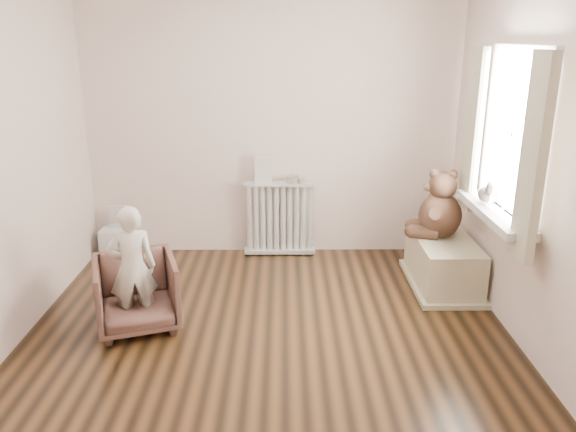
{
  "coord_description": "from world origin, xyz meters",
  "views": [
    {
      "loc": [
        0.12,
        -3.64,
        2.11
      ],
      "look_at": [
        0.15,
        0.45,
        0.8
      ],
      "focal_mm": 35.0,
      "sensor_mm": 36.0,
      "label": 1
    }
  ],
  "objects_px": {
    "armchair": "(137,293)",
    "plush_cat": "(488,191)",
    "radiator": "(280,217)",
    "toy_bench": "(443,264)",
    "teddy_bear": "(441,210)",
    "toy_vanity": "(117,230)",
    "child": "(132,268)"
  },
  "relations": [
    {
      "from": "radiator",
      "to": "armchair",
      "type": "height_order",
      "value": "radiator"
    },
    {
      "from": "armchair",
      "to": "plush_cat",
      "type": "relative_size",
      "value": 2.68
    },
    {
      "from": "toy_vanity",
      "to": "toy_bench",
      "type": "xyz_separation_m",
      "value": [
        3.07,
        -0.73,
        -0.08
      ]
    },
    {
      "from": "teddy_bear",
      "to": "plush_cat",
      "type": "relative_size",
      "value": 2.63
    },
    {
      "from": "plush_cat",
      "to": "child",
      "type": "bearing_deg",
      "value": 176.92
    },
    {
      "from": "toy_bench",
      "to": "plush_cat",
      "type": "relative_size",
      "value": 4.06
    },
    {
      "from": "toy_vanity",
      "to": "child",
      "type": "relative_size",
      "value": 0.53
    },
    {
      "from": "radiator",
      "to": "child",
      "type": "height_order",
      "value": "child"
    },
    {
      "from": "radiator",
      "to": "toy_bench",
      "type": "height_order",
      "value": "radiator"
    },
    {
      "from": "armchair",
      "to": "plush_cat",
      "type": "height_order",
      "value": "plush_cat"
    },
    {
      "from": "child",
      "to": "toy_bench",
      "type": "relative_size",
      "value": 1.05
    },
    {
      "from": "armchair",
      "to": "toy_vanity",
      "type": "bearing_deg",
      "value": 92.51
    },
    {
      "from": "toy_vanity",
      "to": "teddy_bear",
      "type": "bearing_deg",
      "value": -11.86
    },
    {
      "from": "toy_vanity",
      "to": "child",
      "type": "xyz_separation_m",
      "value": [
        0.56,
        -1.51,
        0.22
      ]
    },
    {
      "from": "child",
      "to": "toy_vanity",
      "type": "bearing_deg",
      "value": -88.13
    },
    {
      "from": "teddy_bear",
      "to": "toy_vanity",
      "type": "bearing_deg",
      "value": -178.34
    },
    {
      "from": "radiator",
      "to": "plush_cat",
      "type": "xyz_separation_m",
      "value": [
        1.58,
        -1.25,
        0.61
      ]
    },
    {
      "from": "radiator",
      "to": "plush_cat",
      "type": "bearing_deg",
      "value": -38.17
    },
    {
      "from": "toy_vanity",
      "to": "teddy_bear",
      "type": "xyz_separation_m",
      "value": [
        3.03,
        -0.64,
        0.4
      ]
    },
    {
      "from": "plush_cat",
      "to": "radiator",
      "type": "bearing_deg",
      "value": 132.49
    },
    {
      "from": "armchair",
      "to": "toy_bench",
      "type": "relative_size",
      "value": 0.66
    },
    {
      "from": "armchair",
      "to": "child",
      "type": "distance_m",
      "value": 0.23
    },
    {
      "from": "radiator",
      "to": "teddy_bear",
      "type": "xyz_separation_m",
      "value": [
        1.41,
        -0.67,
        0.28
      ]
    },
    {
      "from": "toy_bench",
      "to": "armchair",
      "type": "bearing_deg",
      "value": -163.76
    },
    {
      "from": "armchair",
      "to": "teddy_bear",
      "type": "relative_size",
      "value": 1.02
    },
    {
      "from": "radiator",
      "to": "plush_cat",
      "type": "distance_m",
      "value": 2.11
    },
    {
      "from": "toy_vanity",
      "to": "armchair",
      "type": "relative_size",
      "value": 0.84
    },
    {
      "from": "toy_vanity",
      "to": "teddy_bear",
      "type": "distance_m",
      "value": 3.12
    },
    {
      "from": "toy_bench",
      "to": "plush_cat",
      "type": "bearing_deg",
      "value": -74.06
    },
    {
      "from": "child",
      "to": "toy_bench",
      "type": "distance_m",
      "value": 2.64
    },
    {
      "from": "radiator",
      "to": "toy_bench",
      "type": "xyz_separation_m",
      "value": [
        1.44,
        -0.76,
        -0.19
      ]
    },
    {
      "from": "radiator",
      "to": "armchair",
      "type": "distance_m",
      "value": 1.83
    }
  ]
}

